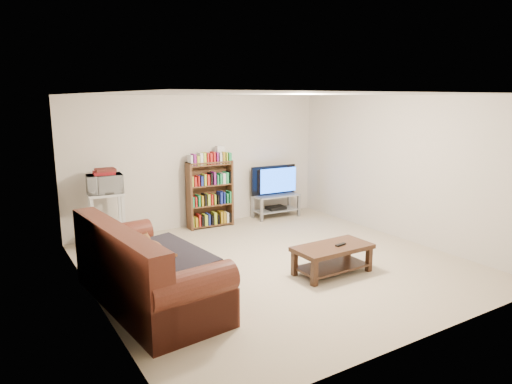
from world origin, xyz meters
TOP-DOWN VIEW (x-y plane):
  - floor at (0.00, 0.00)m, footprint 5.00×5.00m
  - ceiling at (0.00, 0.00)m, footprint 5.00×5.00m
  - wall_back at (0.00, 2.50)m, footprint 5.00×0.00m
  - wall_front at (0.00, -2.50)m, footprint 5.00×0.00m
  - wall_left at (-2.50, 0.00)m, footprint 0.00×5.00m
  - wall_right at (2.50, 0.00)m, footprint 0.00×5.00m
  - sofa at (-2.06, -0.28)m, footprint 1.20×2.36m
  - blanket at (-1.86, -0.41)m, footprint 1.07×1.28m
  - cat at (-1.88, -0.21)m, footprint 0.31×0.64m
  - coffee_table at (0.44, -0.70)m, footprint 1.09×0.55m
  - remote at (0.54, -0.75)m, footprint 0.18×0.08m
  - tv_stand at (1.47, 2.20)m, footprint 0.94×0.46m
  - television at (1.47, 2.20)m, footprint 1.00×0.17m
  - dvd_player at (1.47, 2.20)m, footprint 0.38×0.27m
  - bookshelf at (0.05, 2.27)m, footprint 0.86×0.30m
  - shelf_clutter at (0.15, 2.27)m, footprint 0.63×0.20m
  - microwave_stand at (-1.86, 2.11)m, footprint 0.58×0.45m
  - microwave at (-1.86, 2.11)m, footprint 0.57×0.42m
  - game_boxes at (-1.86, 2.11)m, footprint 0.34×0.31m

SIDE VIEW (x-z plane):
  - floor at x=0.00m, z-range 0.00..0.00m
  - dvd_player at x=1.47m, z-range 0.16..0.22m
  - coffee_table at x=0.44m, z-range 0.08..0.47m
  - tv_stand at x=1.47m, z-range 0.08..0.55m
  - sofa at x=-2.06m, z-range -0.15..0.82m
  - remote at x=0.54m, z-range 0.39..0.42m
  - microwave_stand at x=-1.86m, z-range 0.12..1.00m
  - blanket at x=-1.86m, z-range 0.47..0.66m
  - cat at x=-1.88m, z-range 0.53..0.72m
  - bookshelf at x=0.05m, z-range 0.02..1.24m
  - television at x=1.47m, z-range 0.46..1.03m
  - microwave at x=-1.86m, z-range 0.87..1.17m
  - game_boxes at x=-1.86m, z-range 1.17..1.22m
  - wall_back at x=0.00m, z-range -1.30..3.70m
  - wall_front at x=0.00m, z-range -1.30..3.70m
  - wall_left at x=-2.50m, z-range -1.30..3.70m
  - wall_right at x=2.50m, z-range -1.30..3.70m
  - shelf_clutter at x=0.15m, z-range 1.19..1.47m
  - ceiling at x=0.00m, z-range 2.40..2.40m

